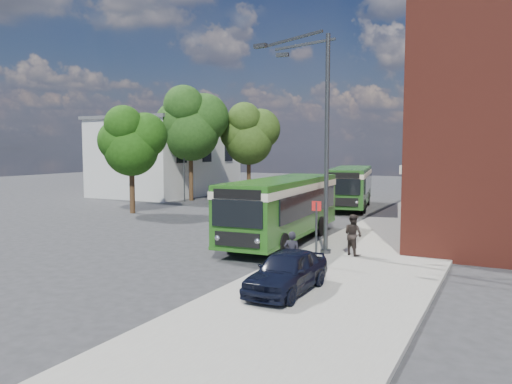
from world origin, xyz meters
The scene contains 15 objects.
ground centered at (0.00, 0.00, 0.00)m, with size 120.00×120.00×0.00m, color #2B2B2D.
pavement centered at (7.00, 8.00, 0.07)m, with size 6.00×48.00×0.15m, color gray.
kerb_line centered at (3.95, 8.00, 0.01)m, with size 0.12×48.00×0.01m, color beige.
white_building centered at (-18.00, 18.00, 3.66)m, with size 9.40×13.40×7.30m.
flagpole centered at (-12.45, 13.00, 4.94)m, with size 0.95×0.10×9.00m.
street_lamp centered at (4.84, -2.00, 4.79)m, with size 2.96×2.38×9.00m.
bus_stop_sign centered at (5.60, -4.20, 1.51)m, with size 0.35×0.08×2.52m.
bus_front centered at (2.25, 0.26, 1.83)m, with size 3.21×10.35×3.02m.
bus_rear centered at (1.21, 14.97, 1.83)m, with size 4.46×10.20×3.02m.
parked_car centered at (6.02, -7.83, 0.78)m, with size 1.50×3.72×1.27m, color black.
pedestrian_a centered at (5.40, -6.00, 0.91)m, with size 0.55×0.36×1.52m, color black.
pedestrian_b centered at (6.31, -1.85, 0.99)m, with size 0.81×0.63×1.67m, color black.
tree_left centered at (-11.20, 5.07, 4.97)m, with size 4.34×4.13×7.33m.
tree_mid centered at (-12.44, 13.96, 6.58)m, with size 5.74×5.46×9.69m.
tree_right centered at (-9.15, 18.28, 5.77)m, with size 5.04×4.79×8.51m.
Camera 1 is at (11.91, -21.31, 4.45)m, focal length 35.00 mm.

